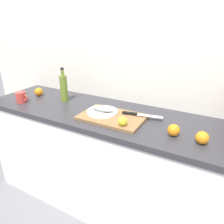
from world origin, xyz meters
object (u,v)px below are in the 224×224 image
object	(u,v)px
fish_fillet	(102,109)
chef_knife	(137,114)
cutting_board	(112,117)
lemon_0	(123,121)
coffee_mug_0	(21,97)
orange_0	(174,130)
white_plate	(102,112)
olive_oil_bottle	(64,88)

from	to	relation	value
fish_fillet	chef_knife	bearing A→B (deg)	16.90
cutting_board	lemon_0	xyz separation A→B (m)	(0.13, -0.10, 0.04)
fish_fillet	lemon_0	xyz separation A→B (m)	(0.22, -0.12, -0.00)
coffee_mug_0	orange_0	bearing A→B (deg)	1.89
cutting_board	coffee_mug_0	distance (m)	0.84
white_plate	chef_knife	distance (m)	0.26
cutting_board	olive_oil_bottle	distance (m)	0.57
fish_fillet	orange_0	bearing A→B (deg)	-6.02
fish_fillet	orange_0	world-z (taller)	orange_0
white_plate	olive_oil_bottle	world-z (taller)	olive_oil_bottle
fish_fillet	lemon_0	bearing A→B (deg)	-27.60
chef_knife	olive_oil_bottle	size ratio (longest dim) A/B	1.00
orange_0	cutting_board	bearing A→B (deg)	174.87
fish_fillet	white_plate	bearing A→B (deg)	0.00
fish_fillet	orange_0	size ratio (longest dim) A/B	2.34
white_plate	chef_knife	bearing A→B (deg)	16.90
white_plate	chef_knife	size ratio (longest dim) A/B	0.79
white_plate	olive_oil_bottle	bearing A→B (deg)	166.35
olive_oil_bottle	fish_fillet	bearing A→B (deg)	-13.65
fish_fillet	olive_oil_bottle	bearing A→B (deg)	166.35
white_plate	orange_0	xyz separation A→B (m)	(0.54, -0.06, 0.01)
lemon_0	fish_fillet	bearing A→B (deg)	152.40
orange_0	olive_oil_bottle	bearing A→B (deg)	170.45
orange_0	fish_fillet	bearing A→B (deg)	173.98
cutting_board	orange_0	bearing A→B (deg)	-5.13
cutting_board	lemon_0	world-z (taller)	lemon_0
olive_oil_bottle	orange_0	distance (m)	1.00
chef_knife	olive_oil_bottle	distance (m)	0.70
chef_knife	white_plate	bearing A→B (deg)	-173.23
chef_knife	coffee_mug_0	size ratio (longest dim) A/B	2.36
chef_knife	orange_0	distance (m)	0.32
coffee_mug_0	olive_oil_bottle	bearing A→B (deg)	34.82
lemon_0	olive_oil_bottle	size ratio (longest dim) A/B	0.20
cutting_board	fish_fillet	xyz separation A→B (m)	(-0.09, 0.02, 0.04)
fish_fillet	lemon_0	size ratio (longest dim) A/B	2.90
cutting_board	coffee_mug_0	size ratio (longest dim) A/B	3.72
chef_knife	lemon_0	distance (m)	0.19
fish_fillet	olive_oil_bottle	size ratio (longest dim) A/B	0.59
coffee_mug_0	lemon_0	bearing A→B (deg)	-1.00
orange_0	coffee_mug_0	bearing A→B (deg)	-178.11
olive_oil_bottle	orange_0	size ratio (longest dim) A/B	3.94
fish_fillet	chef_knife	xyz separation A→B (m)	(0.25, 0.07, -0.02)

